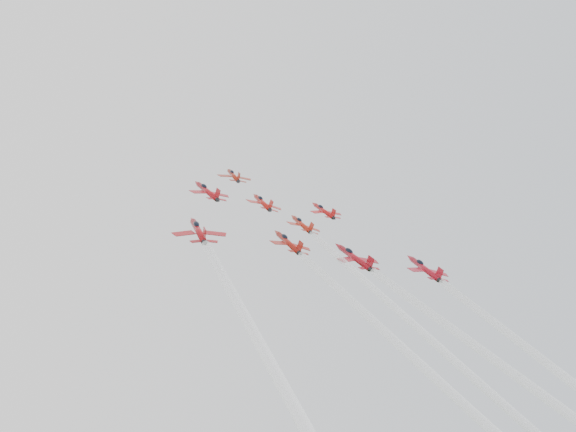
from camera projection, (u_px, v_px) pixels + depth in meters
name	position (u px, v px, depth m)	size (l,w,h in m)	color
jet_lead	(233.00, 175.00, 171.10)	(9.38, 11.58, 8.72)	maroon
jet_row2_left	(207.00, 191.00, 148.21)	(10.02, 12.38, 9.31)	#A30F16
jet_row2_center	(262.00, 202.00, 152.25)	(9.29, 11.47, 8.63)	#B11610
jet_row2_right	(324.00, 211.00, 161.28)	(8.84, 10.92, 8.21)	#B11011
jet_center	(397.00, 312.00, 107.31)	(8.56, 75.84, 56.02)	#A81E10
jet_rear_farleft	(301.00, 382.00, 76.02)	(10.25, 90.80, 67.07)	#9D0E14
jet_rear_left	(406.00, 364.00, 88.87)	(9.19, 81.39, 60.12)	maroon
jet_rear_right	(515.00, 397.00, 88.28)	(10.01, 88.62, 65.46)	maroon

